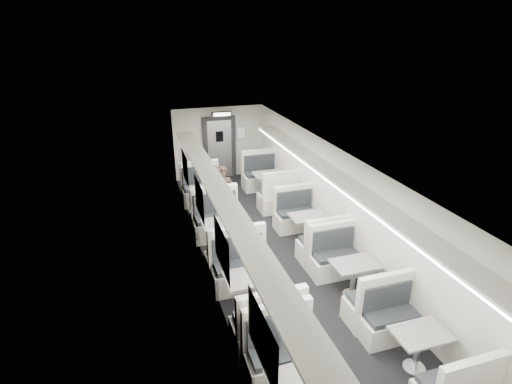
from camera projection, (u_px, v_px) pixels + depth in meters
room at (283, 220)px, 8.10m from camera, size 3.24×12.24×2.64m
booth_left_a at (207, 201)px, 10.88m from camera, size 1.13×2.29×1.23m
booth_left_b at (225, 238)px, 8.98m from camera, size 1.17×2.36×1.26m
booth_left_c at (252, 294)px, 7.13m from camera, size 1.13×2.29×1.22m
booth_right_a at (269, 186)px, 11.93m from camera, size 1.13×2.30×1.23m
booth_right_b at (308, 229)px, 9.48m from camera, size 1.04×2.11×1.13m
booth_right_c at (353, 279)px, 7.62m from camera, size 1.03×2.09×1.12m
booth_right_d at (417, 350)px, 5.97m from camera, size 0.99×2.00×1.07m
passenger at (223, 196)px, 10.28m from camera, size 0.62×0.45×1.58m
window_a at (185, 167)px, 10.63m from camera, size 0.02×1.18×0.84m
window_b at (199, 199)px, 8.69m from camera, size 0.02×1.18×0.84m
window_c at (222, 249)px, 6.76m from camera, size 0.02×1.18×0.84m
window_d at (262, 339)px, 4.82m from camera, size 0.02×1.18×0.84m
luggage_rack_left at (225, 201)px, 7.22m from camera, size 0.46×10.40×0.09m
luggage_rack_right at (348, 186)px, 7.90m from camera, size 0.46×10.40×0.09m
vestibule_door at (220, 148)px, 13.39m from camera, size 1.10×0.13×2.10m
exit_sign at (222, 114)px, 12.48m from camera, size 0.62×0.12×0.16m
wall_notice at (241, 133)px, 13.40m from camera, size 0.32×0.02×0.40m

